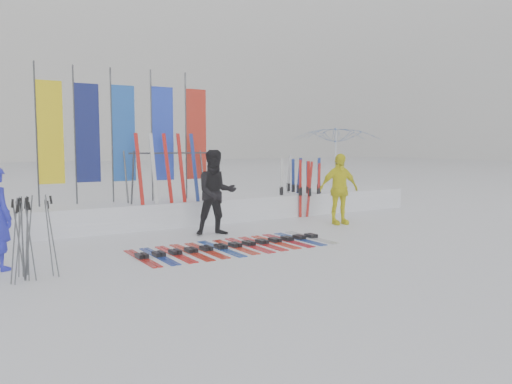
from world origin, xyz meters
TOP-DOWN VIEW (x-y plane):
  - ground at (0.00, 0.00)m, footprint 120.00×120.00m
  - snow_bank at (0.00, 4.60)m, footprint 14.00×1.60m
  - person_black at (-0.24, 2.56)m, footprint 1.05×0.90m
  - person_yellow at (3.06, 2.28)m, footprint 1.10×0.65m
  - tent_canopy at (6.13, 5.89)m, footprint 3.20×3.26m
  - ski_row at (-0.55, 1.15)m, footprint 3.89×1.70m
  - pole_cluster at (-4.28, 0.73)m, footprint 0.67×0.56m
  - feather_flags at (-1.52, 4.79)m, footprint 4.10×0.30m
  - ski_rack at (-0.64, 4.20)m, footprint 2.04×0.80m
  - upright_skis at (3.38, 4.13)m, footprint 1.54×1.11m

SIDE VIEW (x-z plane):
  - ground at x=0.00m, z-range 0.00..0.00m
  - ski_row at x=-0.55m, z-range 0.00..0.07m
  - snow_bank at x=0.00m, z-range 0.00..0.60m
  - pole_cluster at x=-4.28m, z-range -0.03..1.22m
  - upright_skis at x=3.38m, z-range -0.06..1.63m
  - person_yellow at x=3.06m, z-range 0.00..1.77m
  - person_black at x=-0.24m, z-range 0.00..1.87m
  - tent_canopy at x=6.13m, z-range 0.00..2.70m
  - ski_rack at x=-0.64m, z-range 0.77..2.00m
  - feather_flags at x=-1.52m, z-range 0.64..3.84m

